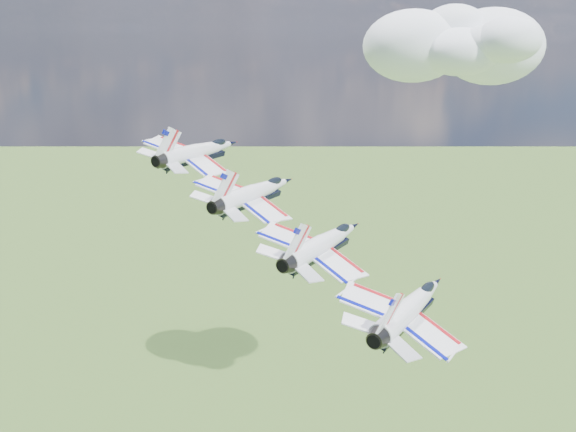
% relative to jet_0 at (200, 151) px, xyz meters
% --- Properties ---
extents(cloud_far, '(55.02, 43.23, 21.62)m').
position_rel_jet_0_xyz_m(cloud_far, '(34.35, 151.83, 11.49)').
color(cloud_far, white).
extents(jet_0, '(16.65, 19.17, 7.88)m').
position_rel_jet_0_xyz_m(jet_0, '(0.00, 0.00, 0.00)').
color(jet_0, white).
extents(jet_1, '(16.65, 19.17, 7.88)m').
position_rel_jet_0_xyz_m(jet_1, '(8.87, -6.96, -3.05)').
color(jet_1, silver).
extents(jet_2, '(16.65, 19.17, 7.88)m').
position_rel_jet_0_xyz_m(jet_2, '(17.74, -13.93, -6.10)').
color(jet_2, white).
extents(jet_3, '(16.65, 19.17, 7.88)m').
position_rel_jet_0_xyz_m(jet_3, '(26.62, -20.89, -9.15)').
color(jet_3, white).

